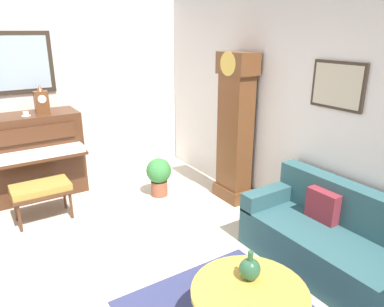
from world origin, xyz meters
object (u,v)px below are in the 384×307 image
piano (28,156)px  couch (339,244)px  teacup (26,114)px  mantel_clock (41,101)px  grandfather_clock (235,133)px  green_jug (250,269)px  piano_bench (41,190)px  coffee_table (250,294)px  potted_plant (159,174)px

piano → couch: (3.49, 2.18, -0.29)m
teacup → mantel_clock: bearing=110.7°
grandfather_clock → green_jug: size_ratio=8.46×
piano_bench → couch: size_ratio=0.37×
piano → couch: bearing=32.0°
grandfather_clock → mantel_clock: 2.69m
piano_bench → green_jug: size_ratio=2.92×
couch → mantel_clock: mantel_clock is taller
couch → green_jug: (0.04, -1.19, 0.23)m
green_jug → coffee_table: bearing=-39.0°
grandfather_clock → couch: size_ratio=1.07×
mantel_clock → piano: bearing=-90.4°
piano → piano_bench: 0.85m
piano → piano_bench: bearing=-1.3°
mantel_clock → potted_plant: (0.98, 1.27, -1.04)m
piano_bench → couch: bearing=39.6°
mantel_clock → grandfather_clock: bearing=52.4°
piano → green_jug: bearing=15.7°
mantel_clock → teacup: (0.09, -0.23, -0.15)m
piano → piano_bench: size_ratio=2.06×
mantel_clock → potted_plant: 1.91m
piano → grandfather_clock: size_ratio=0.71×
piano → piano_bench: piano is taller
piano → coffee_table: 3.75m
mantel_clock → green_jug: (3.53, 0.72, -0.82)m
teacup → potted_plant: 1.96m
coffee_table → potted_plant: (-2.66, 0.64, -0.10)m
piano → mantel_clock: mantel_clock is taller
couch → coffee_table: bearing=-83.4°
couch → mantel_clock: (-3.49, -1.91, 1.05)m
potted_plant → coffee_table: bearing=-13.4°
piano_bench → potted_plant: bearing=84.2°
green_jug → potted_plant: bearing=167.9°
grandfather_clock → potted_plant: size_ratio=3.62×
grandfather_clock → coffee_table: bearing=-36.3°
coffee_table → mantel_clock: bearing=-170.2°
couch → teacup: teacup is taller
piano → couch: size_ratio=0.76×
piano → coffee_table: bearing=13.9°
piano_bench → potted_plant: (0.16, 1.56, -0.08)m
piano → coffee_table: piano is taller
couch → green_jug: size_ratio=7.92×
coffee_table → green_jug: green_jug is taller
couch → potted_plant: (-2.51, -0.65, 0.01)m
green_jug → couch: bearing=91.9°
piano_bench → teacup: (-0.74, 0.06, 0.81)m
coffee_table → potted_plant: bearing=166.6°
coffee_table → green_jug: bearing=141.0°
grandfather_clock → coffee_table: 2.55m
mantel_clock → green_jug: 3.69m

